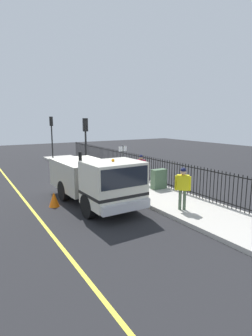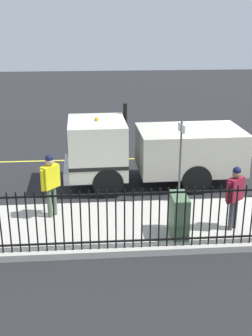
# 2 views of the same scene
# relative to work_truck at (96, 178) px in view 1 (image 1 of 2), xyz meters

# --- Properties ---
(ground_plane) EXTENTS (61.32, 61.32, 0.00)m
(ground_plane) POSITION_rel_work_truck_xyz_m (0.10, 2.38, -1.25)
(ground_plane) COLOR #232326
(ground_plane) RESTS_ON ground
(sidewalk_slab) EXTENTS (2.84, 27.87, 0.17)m
(sidewalk_slab) POSITION_rel_work_truck_xyz_m (3.19, 2.38, -1.17)
(sidewalk_slab) COLOR #B7B2A8
(sidewalk_slab) RESTS_ON ground
(lane_marking) EXTENTS (0.12, 25.09, 0.01)m
(lane_marking) POSITION_rel_work_truck_xyz_m (-2.66, 2.38, -1.25)
(lane_marking) COLOR yellow
(lane_marking) RESTS_ON ground
(work_truck) EXTENTS (2.36, 5.91, 2.56)m
(work_truck) POSITION_rel_work_truck_xyz_m (0.00, 0.00, 0.00)
(work_truck) COLOR silver
(work_truck) RESTS_ON ground
(worker_standing) EXTENTS (0.52, 0.50, 1.77)m
(worker_standing) POSITION_rel_work_truck_xyz_m (2.57, -2.81, -0.00)
(worker_standing) COLOR yellow
(worker_standing) RESTS_ON sidewalk_slab
(pedestrian_distant) EXTENTS (0.46, 0.52, 1.70)m
(pedestrian_distant) POSITION_rel_work_truck_xyz_m (3.70, 1.87, -0.05)
(pedestrian_distant) COLOR maroon
(pedestrian_distant) RESTS_ON sidewalk_slab
(iron_fence) EXTENTS (0.04, 23.73, 1.51)m
(iron_fence) POSITION_rel_work_truck_xyz_m (4.45, 2.38, -0.32)
(iron_fence) COLOR black
(iron_fence) RESTS_ON sidewalk_slab
(traffic_light_near) EXTENTS (0.32, 0.23, 3.75)m
(traffic_light_near) POSITION_rel_work_truck_xyz_m (1.97, 5.80, 1.59)
(traffic_light_near) COLOR black
(traffic_light_near) RESTS_ON sidewalk_slab
(traffic_light_mid) EXTENTS (0.33, 0.26, 3.93)m
(traffic_light_mid) POSITION_rel_work_truck_xyz_m (2.15, 14.25, 1.70)
(traffic_light_mid) COLOR black
(traffic_light_mid) RESTS_ON sidewalk_slab
(utility_cabinet) EXTENTS (0.82, 0.40, 1.06)m
(utility_cabinet) POSITION_rel_work_truck_xyz_m (3.88, 0.43, -0.56)
(utility_cabinet) COLOR #4C6B4C
(utility_cabinet) RESTS_ON sidewalk_slab
(traffic_cone) EXTENTS (0.47, 0.47, 0.67)m
(traffic_cone) POSITION_rel_work_truck_xyz_m (-1.70, 0.82, -0.92)
(traffic_cone) COLOR orange
(traffic_cone) RESTS_ON ground
(street_sign) EXTENTS (0.50, 0.12, 2.43)m
(street_sign) POSITION_rel_work_truck_xyz_m (1.88, 0.83, 0.42)
(street_sign) COLOR #4C4C4C
(street_sign) RESTS_ON sidewalk_slab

